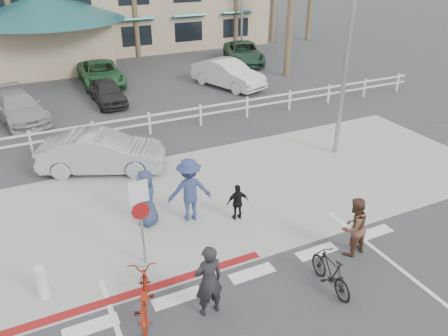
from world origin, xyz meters
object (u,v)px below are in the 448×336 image
car_white_sedan (102,152)px  sign_post (141,216)px  bike_black (331,272)px  bike_red (143,296)px

car_white_sedan → sign_post: bearing=-158.1°
sign_post → bike_black: (3.74, -2.83, -0.98)m
bike_black → bike_red: bearing=-11.8°
bike_red → bike_black: bearing=-178.4°
bike_red → bike_black: size_ratio=1.20×
bike_red → car_white_sedan: (0.66, 7.42, 0.23)m
bike_red → car_white_sedan: bearing=-78.4°
bike_red → sign_post: bearing=-90.2°
sign_post → bike_black: sign_post is taller
sign_post → bike_red: 2.01m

